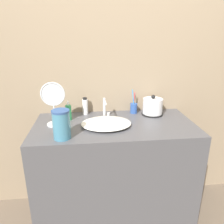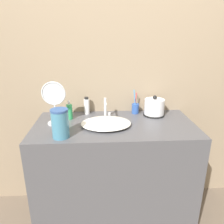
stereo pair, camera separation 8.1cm
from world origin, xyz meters
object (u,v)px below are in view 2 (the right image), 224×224
Objects in this scene: toothbrush_cup at (135,108)px; lotion_bottle at (70,112)px; electric_kettle at (154,108)px; faucet at (106,107)px; shampoo_bottle at (87,106)px; water_pitcher at (60,123)px; vanity_mirror at (54,101)px.

lotion_bottle is (-0.56, -0.11, 0.02)m from toothbrush_cup.
electric_kettle is 0.72m from lotion_bottle.
lotion_bottle is (-0.30, -0.00, -0.03)m from faucet.
faucet is 0.21m from shampoo_bottle.
toothbrush_cup reaches higher than water_pitcher.
water_pitcher is (-0.58, -0.45, 0.05)m from toothbrush_cup.
faucet is 0.30m from lotion_bottle.
vanity_mirror is (-0.40, -0.10, 0.08)m from faucet.
faucet is 0.92× the size of electric_kettle.
electric_kettle is 0.55× the size of vanity_mirror.
electric_kettle is 0.92× the size of water_pitcher.
toothbrush_cup is at bearing 17.16° from vanity_mirror.
shampoo_bottle is 0.76× the size of water_pitcher.
faucet is at bearing -157.72° from toothbrush_cup.
electric_kettle is 1.21× the size of shampoo_bottle.
electric_kettle is 0.85× the size of toothbrush_cup.
shampoo_bottle is 0.34m from vanity_mirror.
electric_kettle is 0.84m from vanity_mirror.
faucet reaches higher than shampoo_bottle.
electric_kettle is at bearing 28.11° from water_pitcher.
lotion_bottle is at bearing 87.05° from water_pitcher.
toothbrush_cup is 0.43m from shampoo_bottle.
toothbrush_cup is 1.08× the size of water_pitcher.
water_pitcher reaches higher than faucet.
vanity_mirror is at bearing -162.84° from toothbrush_cup.
toothbrush_cup is 0.74m from water_pitcher.
water_pitcher is at bearing -72.24° from vanity_mirror.
lotion_bottle reaches higher than shampoo_bottle.
shampoo_bottle is (0.13, 0.12, 0.01)m from lotion_bottle.
vanity_mirror is at bearing -166.39° from faucet.
vanity_mirror reaches higher than lotion_bottle.
vanity_mirror is (-0.10, -0.09, 0.12)m from lotion_bottle.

